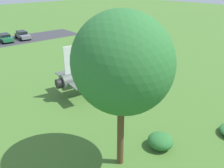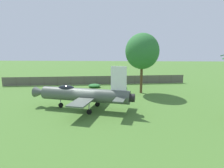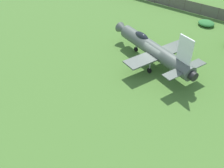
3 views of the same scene
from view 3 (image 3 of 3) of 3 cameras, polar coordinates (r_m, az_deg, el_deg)
ground_plane at (r=30.95m, az=8.90°, el=4.36°), size 200.00×200.00×0.00m
display_jet at (r=30.17m, az=8.81°, el=7.62°), size 8.45×12.85×5.35m
perimeter_fence at (r=43.43m, az=22.06°, el=14.01°), size 6.16×37.23×1.83m
shrub_near_fence at (r=41.29m, az=19.80°, el=12.34°), size 2.14×2.34×0.68m
info_plaque at (r=33.66m, az=15.59°, el=8.11°), size 0.65×0.48×1.14m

